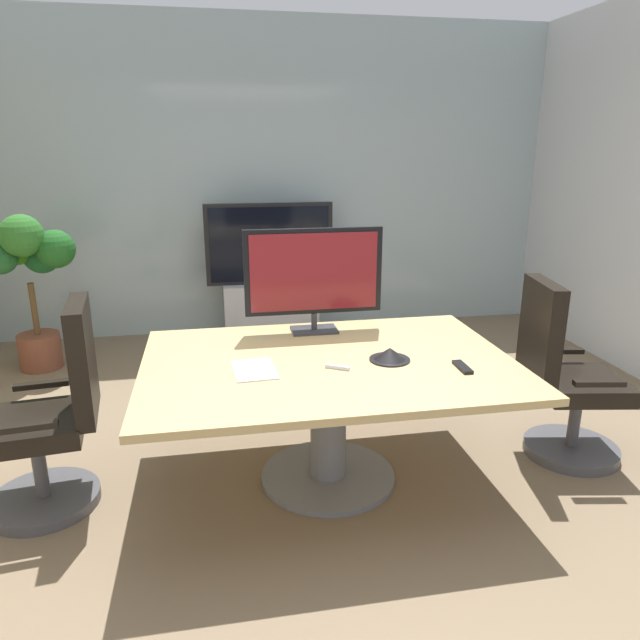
% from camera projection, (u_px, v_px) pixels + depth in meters
% --- Properties ---
extents(ground_plane, '(6.96, 6.96, 0.00)m').
position_uv_depth(ground_plane, '(321.00, 481.00, 3.32)').
color(ground_plane, '#7A664C').
extents(wall_back_glass_partition, '(5.73, 0.10, 2.98)m').
position_uv_depth(wall_back_glass_partition, '(265.00, 181.00, 5.69)').
color(wall_back_glass_partition, '#9EB2B7').
rests_on(wall_back_glass_partition, ground).
extents(conference_table, '(1.98, 1.38, 0.72)m').
position_uv_depth(conference_table, '(328.00, 388.00, 3.19)').
color(conference_table, tan).
rests_on(conference_table, ground).
extents(office_chair_left, '(0.62, 0.60, 1.09)m').
position_uv_depth(office_chair_left, '(54.00, 424.00, 2.99)').
color(office_chair_left, '#4C4C51').
rests_on(office_chair_left, ground).
extents(office_chair_right, '(0.63, 0.61, 1.09)m').
position_uv_depth(office_chair_right, '(563.00, 385.00, 3.48)').
color(office_chair_right, '#4C4C51').
rests_on(office_chair_right, ground).
extents(tv_monitor, '(0.84, 0.18, 0.64)m').
position_uv_depth(tv_monitor, '(314.00, 274.00, 3.52)').
color(tv_monitor, '#333338').
rests_on(tv_monitor, conference_table).
extents(wall_display_unit, '(1.20, 0.36, 1.31)m').
position_uv_depth(wall_display_unit, '(271.00, 294.00, 5.66)').
color(wall_display_unit, '#B7BABC').
rests_on(wall_display_unit, ground).
extents(potted_plant, '(0.70, 0.61, 1.31)m').
position_uv_depth(potted_plant, '(32.00, 270.00, 4.76)').
color(potted_plant, brown).
rests_on(potted_plant, ground).
extents(conference_phone, '(0.22, 0.22, 0.07)m').
position_uv_depth(conference_phone, '(390.00, 355.00, 3.13)').
color(conference_phone, black).
rests_on(conference_phone, conference_table).
extents(remote_control, '(0.05, 0.17, 0.02)m').
position_uv_depth(remote_control, '(463.00, 367.00, 3.01)').
color(remote_control, black).
rests_on(remote_control, conference_table).
extents(whiteboard_marker, '(0.12, 0.08, 0.02)m').
position_uv_depth(whiteboard_marker, '(337.00, 367.00, 3.01)').
color(whiteboard_marker, silver).
rests_on(whiteboard_marker, conference_table).
extents(paper_notepad, '(0.23, 0.31, 0.01)m').
position_uv_depth(paper_notepad, '(254.00, 370.00, 2.99)').
color(paper_notepad, white).
rests_on(paper_notepad, conference_table).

